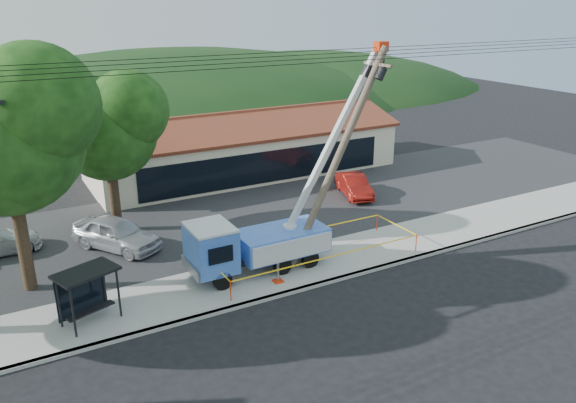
# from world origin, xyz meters

# --- Properties ---
(ground) EXTENTS (120.00, 120.00, 0.00)m
(ground) POSITION_xyz_m (0.00, 0.00, 0.00)
(ground) COLOR black
(ground) RESTS_ON ground
(curb) EXTENTS (60.00, 0.25, 0.15)m
(curb) POSITION_xyz_m (0.00, 2.10, 0.07)
(curb) COLOR #A2A098
(curb) RESTS_ON ground
(sidewalk) EXTENTS (60.00, 4.00, 0.15)m
(sidewalk) POSITION_xyz_m (0.00, 4.00, 0.07)
(sidewalk) COLOR #A2A098
(sidewalk) RESTS_ON ground
(parking_lot) EXTENTS (60.00, 12.00, 0.10)m
(parking_lot) POSITION_xyz_m (0.00, 12.00, 0.05)
(parking_lot) COLOR #28282B
(parking_lot) RESTS_ON ground
(strip_mall) EXTENTS (22.50, 8.53, 4.67)m
(strip_mall) POSITION_xyz_m (4.00, 19.98, 1.88)
(strip_mall) COLOR beige
(strip_mall) RESTS_ON ground
(tree_west_near) EXTENTS (7.56, 6.72, 10.80)m
(tree_west_near) POSITION_xyz_m (-12.00, 8.00, 7.52)
(tree_west_near) COLOR #332316
(tree_west_near) RESTS_ON ground
(tree_lot) EXTENTS (6.30, 5.60, 8.94)m
(tree_lot) POSITION_xyz_m (-7.00, 13.00, 6.21)
(tree_lot) COLOR #332316
(tree_lot) RESTS_ON ground
(hill_center) EXTENTS (89.60, 64.00, 32.00)m
(hill_center) POSITION_xyz_m (10.00, 55.00, 0.00)
(hill_center) COLOR black
(hill_center) RESTS_ON ground
(hill_east) EXTENTS (72.80, 52.00, 26.00)m
(hill_east) POSITION_xyz_m (30.00, 55.00, 0.00)
(hill_east) COLOR black
(hill_east) RESTS_ON ground
(utility_truck) EXTENTS (10.15, 3.62, 10.26)m
(utility_truck) POSITION_xyz_m (-2.45, 4.68, 1.66)
(utility_truck) COLOR black
(utility_truck) RESTS_ON ground
(leaning_pole) EXTENTS (5.27, 2.00, 10.17)m
(leaning_pole) POSITION_xyz_m (1.91, 4.16, 5.67)
(leaning_pole) COLOR brown
(leaning_pole) RESTS_ON ground
(bus_shelter) EXTENTS (2.66, 2.13, 2.24)m
(bus_shelter) POSITION_xyz_m (-10.22, 3.90, 1.77)
(bus_shelter) COLOR black
(bus_shelter) RESTS_ON ground
(caution_tape) EXTENTS (10.27, 3.27, 0.95)m
(caution_tape) POSITION_xyz_m (0.43, 4.18, 0.85)
(caution_tape) COLOR red
(caution_tape) RESTS_ON ground
(car_silver) EXTENTS (4.33, 5.15, 1.66)m
(car_silver) POSITION_xyz_m (-7.59, 10.43, 0.00)
(car_silver) COLOR #B4B6BC
(car_silver) RESTS_ON ground
(car_red) EXTENTS (2.67, 4.46, 1.39)m
(car_red) POSITION_xyz_m (7.93, 11.35, 0.00)
(car_red) COLOR maroon
(car_red) RESTS_ON ground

